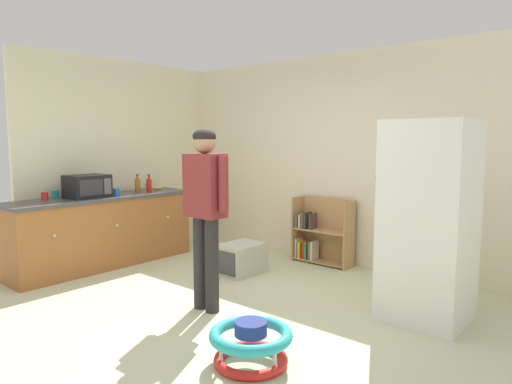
# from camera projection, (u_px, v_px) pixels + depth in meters

# --- Properties ---
(ground_plane) EXTENTS (12.00, 12.00, 0.00)m
(ground_plane) POSITION_uv_depth(u_px,v_px,m) (211.00, 311.00, 4.34)
(ground_plane) COLOR beige
(ground_plane) RESTS_ON ground
(back_wall) EXTENTS (5.20, 0.06, 2.70)m
(back_wall) POSITION_uv_depth(u_px,v_px,m) (340.00, 160.00, 5.94)
(back_wall) COLOR beige
(back_wall) RESTS_ON ground
(left_side_wall) EXTENTS (0.06, 2.99, 2.70)m
(left_side_wall) POSITION_uv_depth(u_px,v_px,m) (122.00, 158.00, 6.49)
(left_side_wall) COLOR beige
(left_side_wall) RESTS_ON ground
(kitchen_counter) EXTENTS (0.65, 2.40, 0.90)m
(kitchen_counter) POSITION_uv_depth(u_px,v_px,m) (103.00, 231.00, 5.87)
(kitchen_counter) COLOR #A16030
(kitchen_counter) RESTS_ON ground
(refrigerator) EXTENTS (0.73, 0.68, 1.78)m
(refrigerator) POSITION_uv_depth(u_px,v_px,m) (429.00, 222.00, 4.05)
(refrigerator) COLOR white
(refrigerator) RESTS_ON ground
(bookshelf) EXTENTS (0.80, 0.28, 0.85)m
(bookshelf) POSITION_uv_depth(u_px,v_px,m) (320.00, 235.00, 6.03)
(bookshelf) COLOR tan
(bookshelf) RESTS_ON ground
(standing_person) EXTENTS (0.57, 0.22, 1.71)m
(standing_person) POSITION_uv_depth(u_px,v_px,m) (205.00, 202.00, 4.27)
(standing_person) COLOR #2A2828
(standing_person) RESTS_ON ground
(baby_walker) EXTENTS (0.60, 0.60, 0.32)m
(baby_walker) POSITION_uv_depth(u_px,v_px,m) (251.00, 343.00, 3.29)
(baby_walker) COLOR red
(baby_walker) RESTS_ON ground
(pet_carrier) EXTENTS (0.42, 0.55, 0.36)m
(pet_carrier) POSITION_uv_depth(u_px,v_px,m) (241.00, 259.00, 5.55)
(pet_carrier) COLOR beige
(pet_carrier) RESTS_ON ground
(microwave) EXTENTS (0.37, 0.48, 0.28)m
(microwave) POSITION_uv_depth(u_px,v_px,m) (87.00, 186.00, 5.64)
(microwave) COLOR black
(microwave) RESTS_ON kitchen_counter
(banana_bunch) EXTENTS (0.15, 0.16, 0.04)m
(banana_bunch) POSITION_uv_depth(u_px,v_px,m) (159.00, 188.00, 6.53)
(banana_bunch) COLOR yellow
(banana_bunch) RESTS_ON kitchen_counter
(ketchup_bottle) EXTENTS (0.07, 0.07, 0.25)m
(ketchup_bottle) POSITION_uv_depth(u_px,v_px,m) (149.00, 185.00, 6.18)
(ketchup_bottle) COLOR red
(ketchup_bottle) RESTS_ON kitchen_counter
(amber_bottle) EXTENTS (0.07, 0.07, 0.25)m
(amber_bottle) POSITION_uv_depth(u_px,v_px,m) (138.00, 185.00, 6.20)
(amber_bottle) COLOR #9E661E
(amber_bottle) RESTS_ON kitchen_counter
(red_cup) EXTENTS (0.08, 0.08, 0.09)m
(red_cup) POSITION_uv_depth(u_px,v_px,m) (45.00, 196.00, 5.40)
(red_cup) COLOR red
(red_cup) RESTS_ON kitchen_counter
(teal_cup) EXTENTS (0.08, 0.08, 0.09)m
(teal_cup) POSITION_uv_depth(u_px,v_px,m) (55.00, 194.00, 5.58)
(teal_cup) COLOR teal
(teal_cup) RESTS_ON kitchen_counter
(green_cup) EXTENTS (0.08, 0.08, 0.09)m
(green_cup) POSITION_uv_depth(u_px,v_px,m) (98.00, 191.00, 6.00)
(green_cup) COLOR green
(green_cup) RESTS_ON kitchen_counter
(blue_cup) EXTENTS (0.08, 0.08, 0.09)m
(blue_cup) POSITION_uv_depth(u_px,v_px,m) (116.00, 192.00, 5.80)
(blue_cup) COLOR blue
(blue_cup) RESTS_ON kitchen_counter
(yellow_cup) EXTENTS (0.08, 0.08, 0.09)m
(yellow_cup) POSITION_uv_depth(u_px,v_px,m) (148.00, 186.00, 6.52)
(yellow_cup) COLOR yellow
(yellow_cup) RESTS_ON kitchen_counter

